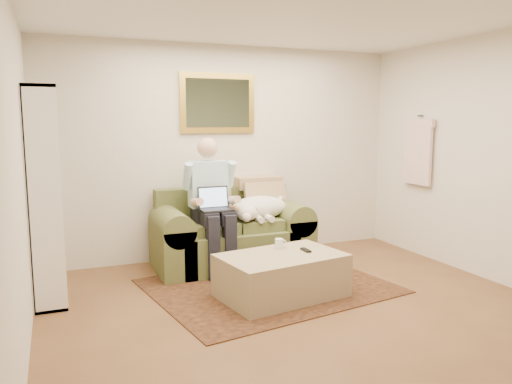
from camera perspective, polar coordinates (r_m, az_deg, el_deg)
room_shell at (r=4.27m, az=6.10°, el=2.84°), size 4.51×5.00×2.61m
rug at (r=5.22m, az=1.44°, el=-10.68°), size 2.56×2.18×0.01m
sofa at (r=5.89m, az=-2.85°, el=-5.43°), size 1.78×0.91×1.07m
seated_man at (r=5.56m, az=-4.93°, el=-1.60°), size 0.59×0.84×1.50m
laptop at (r=5.49m, az=-4.72°, el=-1.34°), size 0.35×0.27×0.25m
sleeping_dog at (r=5.84m, az=0.38°, el=-1.78°), size 0.73×0.46×0.27m
ottoman at (r=4.88m, az=2.92°, el=-9.53°), size 1.26×0.91×0.42m
coffee_mug at (r=5.03m, az=2.64°, el=-5.91°), size 0.08×0.08×0.10m
tv_remote at (r=4.96m, az=5.71°, el=-6.63°), size 0.05×0.15×0.02m
bookshelf at (r=5.04m, az=-22.93°, el=-0.38°), size 0.28×0.80×2.00m
wall_mirror at (r=6.16m, az=-4.39°, el=10.09°), size 0.94×0.04×0.72m
hanging_shirt at (r=6.53m, az=17.99°, el=4.78°), size 0.06×0.52×0.90m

